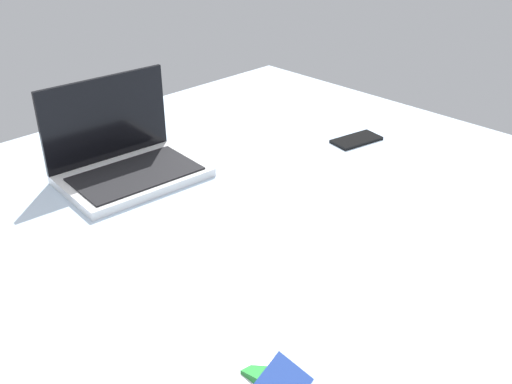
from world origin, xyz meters
TOP-DOWN VIEW (x-y plane):
  - bed_mattress at (0.00, 0.00)cm, footprint 180.00×140.00cm
  - laptop at (-2.46, 28.77)cm, footprint 34.58×25.33cm
  - cell_phone at (54.91, 1.68)cm, footprint 15.03×9.33cm

SIDE VIEW (x-z plane):
  - bed_mattress at x=0.00cm, z-range 0.00..18.00cm
  - cell_phone at x=54.91cm, z-range 18.00..18.80cm
  - laptop at x=-2.46cm, z-range 10.91..33.91cm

